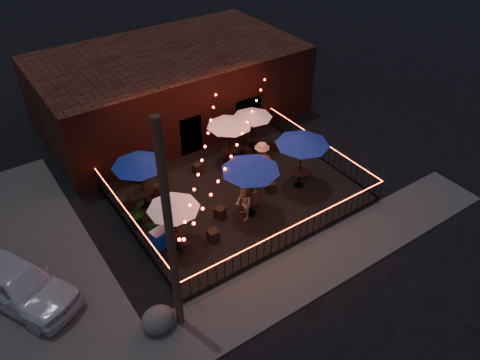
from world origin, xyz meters
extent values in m
plane|color=black|center=(0.00, 0.00, 0.00)|extent=(110.00, 110.00, 0.00)
cube|color=black|center=(0.00, 2.00, 0.07)|extent=(10.00, 8.00, 0.15)
cube|color=#45423F|center=(0.00, -3.25, 0.03)|extent=(18.00, 2.50, 0.05)
cube|color=#3C1610|center=(1.00, 10.00, 2.00)|extent=(14.00, 8.00, 4.00)
cube|color=black|center=(0.00, 6.12, 1.10)|extent=(1.20, 0.24, 2.20)
cube|color=black|center=(3.50, 6.12, 1.60)|extent=(1.60, 0.24, 1.20)
cylinder|color=#392617|center=(-5.40, -2.60, 4.00)|extent=(0.26, 0.26, 8.00)
cube|color=black|center=(0.00, -2.00, 0.23)|extent=(10.00, 0.04, 0.04)
cube|color=black|center=(0.00, -2.00, 1.15)|extent=(10.00, 0.04, 0.04)
cube|color=#FF421B|center=(0.00, -2.00, 1.18)|extent=(10.00, 0.03, 0.02)
cube|color=black|center=(-5.00, 2.00, 0.23)|extent=(0.04, 8.00, 0.04)
cube|color=black|center=(-5.00, 2.00, 1.15)|extent=(0.04, 8.00, 0.04)
cube|color=#FF421B|center=(-5.00, 2.00, 1.18)|extent=(0.03, 8.00, 0.02)
cube|color=black|center=(5.00, 2.00, 0.23)|extent=(0.04, 8.00, 0.04)
cube|color=black|center=(5.00, 2.00, 1.15)|extent=(0.04, 8.00, 0.04)
cube|color=#FF421B|center=(5.00, 2.00, 1.18)|extent=(0.03, 8.00, 0.02)
cylinder|color=black|center=(-3.80, 0.57, 0.16)|extent=(0.41, 0.41, 0.03)
cylinder|color=black|center=(-3.80, 0.57, 0.49)|extent=(0.06, 0.06, 0.67)
cylinder|color=black|center=(-3.80, 0.57, 0.84)|extent=(0.74, 0.74, 0.04)
cylinder|color=black|center=(-3.80, 0.57, 1.26)|extent=(0.04, 0.04, 2.22)
cone|color=white|center=(-3.80, 0.57, 2.23)|extent=(2.66, 2.66, 0.32)
cylinder|color=black|center=(-3.80, 3.56, 0.17)|extent=(0.46, 0.46, 0.03)
cylinder|color=black|center=(-3.80, 3.56, 0.53)|extent=(0.06, 0.06, 0.75)
cylinder|color=black|center=(-3.80, 3.56, 0.92)|extent=(0.83, 0.83, 0.04)
cylinder|color=black|center=(-3.80, 3.56, 1.40)|extent=(0.05, 0.05, 2.49)
cone|color=navy|center=(-3.80, 3.56, 2.49)|extent=(2.94, 2.94, 0.36)
cylinder|color=black|center=(-0.31, 0.50, 0.17)|extent=(0.49, 0.49, 0.03)
cylinder|color=black|center=(-0.31, 0.50, 0.56)|extent=(0.07, 0.07, 0.80)
cylinder|color=black|center=(-0.31, 0.50, 0.97)|extent=(0.89, 0.89, 0.04)
cylinder|color=black|center=(-0.31, 0.50, 1.48)|extent=(0.05, 0.05, 2.66)
cone|color=navy|center=(-0.31, 0.50, 2.64)|extent=(2.63, 2.63, 0.39)
cylinder|color=black|center=(1.13, 4.25, 0.16)|extent=(0.44, 0.44, 0.03)
cylinder|color=black|center=(1.13, 4.25, 0.52)|extent=(0.06, 0.06, 0.72)
cylinder|color=black|center=(1.13, 4.25, 0.89)|extent=(0.80, 0.80, 0.04)
cylinder|color=black|center=(1.13, 4.25, 1.34)|extent=(0.04, 0.04, 2.39)
cone|color=white|center=(1.13, 4.25, 2.39)|extent=(2.75, 2.75, 0.35)
cylinder|color=black|center=(2.70, 0.83, 0.17)|extent=(0.48, 0.48, 0.03)
cylinder|color=black|center=(2.70, 0.83, 0.56)|extent=(0.07, 0.07, 0.79)
cylinder|color=black|center=(2.70, 0.83, 0.96)|extent=(0.88, 0.88, 0.04)
cylinder|color=black|center=(2.70, 0.83, 1.47)|extent=(0.05, 0.05, 2.64)
cone|color=navy|center=(2.70, 0.83, 2.63)|extent=(2.45, 2.45, 0.39)
cylinder|color=black|center=(2.72, 4.58, 0.16)|extent=(0.40, 0.40, 0.03)
cylinder|color=black|center=(2.72, 4.58, 0.49)|extent=(0.05, 0.05, 0.65)
cylinder|color=black|center=(2.72, 4.58, 0.82)|extent=(0.73, 0.73, 0.04)
cylinder|color=black|center=(2.72, 4.58, 1.24)|extent=(0.04, 0.04, 2.18)
cone|color=white|center=(2.72, 4.58, 2.19)|extent=(2.39, 2.39, 0.32)
cube|color=black|center=(-3.67, 0.19, 0.35)|extent=(0.35, 0.35, 0.40)
cube|color=black|center=(-2.46, 0.03, 0.39)|extent=(0.45, 0.45, 0.49)
cube|color=black|center=(-4.53, 3.91, 0.39)|extent=(0.47, 0.47, 0.48)
cube|color=black|center=(-2.94, 3.96, 0.37)|extent=(0.47, 0.47, 0.45)
cube|color=black|center=(-1.48, 1.04, 0.40)|extent=(0.55, 0.55, 0.49)
cube|color=black|center=(-0.04, 0.76, 0.38)|extent=(0.47, 0.47, 0.47)
cube|color=black|center=(-0.64, 4.39, 0.38)|extent=(0.47, 0.47, 0.46)
cube|color=black|center=(1.18, 4.17, 0.38)|extent=(0.49, 0.49, 0.45)
cube|color=black|center=(1.39, 1.25, 0.38)|extent=(0.49, 0.49, 0.47)
cube|color=black|center=(3.31, 1.39, 0.39)|extent=(0.50, 0.50, 0.48)
cube|color=black|center=(2.11, 4.19, 0.37)|extent=(0.44, 0.44, 0.44)
cube|color=black|center=(3.70, 3.85, 0.37)|extent=(0.45, 0.45, 0.44)
imported|color=#D7A793|center=(0.72, 1.71, 0.99)|extent=(0.46, 0.65, 1.69)
imported|color=#D6B08D|center=(-0.71, 0.40, 0.97)|extent=(0.84, 0.95, 1.63)
imported|color=#D0A08C|center=(1.63, 2.30, 1.12)|extent=(1.40, 1.03, 1.94)
imported|color=#14370B|center=(-4.11, 1.40, 0.77)|extent=(1.33, 1.23, 1.24)
imported|color=#0A340B|center=(-4.56, 2.51, 0.83)|extent=(0.86, 0.76, 1.35)
imported|color=#1A3410|center=(-3.27, 5.39, 0.77)|extent=(0.72, 0.72, 1.23)
cube|color=#0E3CC6|center=(-4.37, 0.90, 0.55)|extent=(0.67, 0.54, 0.79)
cube|color=silver|center=(-4.37, 0.90, 0.96)|extent=(0.72, 0.59, 0.05)
ellipsoid|color=#4C4C46|center=(-6.10, -2.38, 0.40)|extent=(1.13, 1.00, 0.80)
imported|color=silver|center=(-9.56, 1.47, 0.81)|extent=(3.91, 5.08, 1.62)
camera|label=1|loc=(-9.26, -11.81, 13.51)|focal=35.00mm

